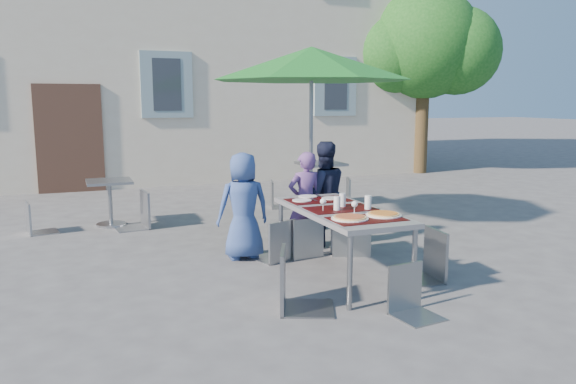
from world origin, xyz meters
name	(u,v)px	position (x,y,z in m)	size (l,w,h in m)	color
ground	(304,295)	(0.00, 0.00, 0.00)	(90.00, 90.00, 0.00)	#454547
tree	(425,45)	(6.55, 7.54, 3.25)	(3.60, 3.00, 4.70)	#44341D
dining_table	(340,214)	(0.56, 0.36, 0.70)	(0.80, 1.85, 0.76)	#4A4A4F
pizza_near_left	(350,218)	(0.40, -0.14, 0.77)	(0.36, 0.36, 0.03)	white
pizza_near_right	(384,214)	(0.79, -0.13, 0.77)	(0.35, 0.35, 0.03)	white
glassware	(347,202)	(0.60, 0.30, 0.83)	(0.53, 0.44, 0.15)	silver
place_settings	(314,198)	(0.55, 1.00, 0.76)	(0.63, 0.43, 0.01)	white
child_0	(243,206)	(-0.16, 1.46, 0.64)	(0.62, 0.41, 1.28)	#314A89
child_1	(305,201)	(0.68, 1.55, 0.62)	(0.45, 0.30, 1.25)	#5E3B7A
child_2	(323,194)	(0.99, 1.69, 0.68)	(0.66, 0.38, 1.36)	#191D37
chair_0	(277,216)	(0.17, 1.22, 0.54)	(0.53, 0.54, 0.93)	gray
chair_1	(304,213)	(0.54, 1.26, 0.54)	(0.46, 0.46, 0.93)	#8F969A
chair_2	(351,205)	(1.10, 1.13, 0.62)	(0.60, 0.60, 1.05)	gray
chair_3	(295,242)	(-0.23, -0.31, 0.63)	(0.62, 0.62, 1.06)	gray
chair_4	(428,224)	(1.38, -0.03, 0.60)	(0.50, 0.50, 1.02)	gray
chair_5	(413,261)	(0.68, -0.80, 0.49)	(0.42, 0.42, 0.84)	gray
patio_umbrella	(311,65)	(1.25, 2.68, 2.37)	(2.87, 2.87, 2.63)	#AAACB2
cafe_table_0	(110,196)	(-1.51, 3.89, 0.46)	(0.65, 0.65, 0.69)	#AAACB2
bg_chair_l_0	(34,199)	(-2.54, 3.76, 0.50)	(0.44, 0.44, 0.86)	#90959B
bg_chair_r_0	(137,187)	(-1.14, 3.59, 0.61)	(0.51, 0.51, 1.03)	#8F939A
cafe_table_1	(321,176)	(2.10, 4.16, 0.55)	(0.73, 0.73, 0.79)	#AAACB2
bg_chair_l_1	(277,178)	(1.34, 4.32, 0.53)	(0.50, 0.50, 0.90)	gray
bg_chair_r_1	(343,176)	(2.62, 4.29, 0.51)	(0.50, 0.49, 0.88)	gray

